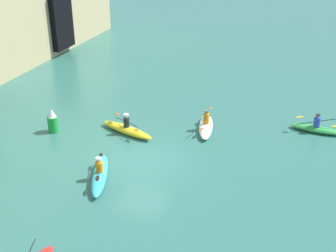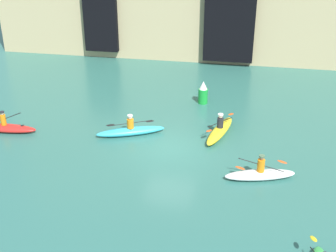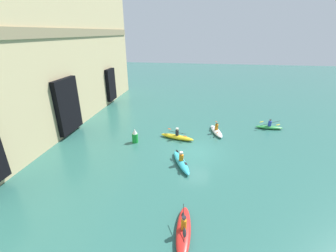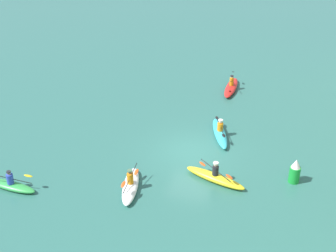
# 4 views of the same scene
# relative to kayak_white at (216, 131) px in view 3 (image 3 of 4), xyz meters

# --- Properties ---
(ground_plane) EXTENTS (120.00, 120.00, 0.00)m
(ground_plane) POSITION_rel_kayak_white_xyz_m (-4.35, 1.91, -0.23)
(ground_plane) COLOR #2D665B
(cliff_bluff) EXTENTS (36.87, 5.68, 15.27)m
(cliff_bluff) POSITION_rel_kayak_white_xyz_m (-1.49, 17.61, 7.36)
(cliff_bluff) COLOR tan
(cliff_bluff) RESTS_ON ground
(kayak_white) EXTENTS (3.23, 1.57, 1.17)m
(kayak_white) POSITION_rel_kayak_white_xyz_m (0.00, 0.00, 0.00)
(kayak_white) COLOR white
(kayak_white) RESTS_ON ground
(kayak_red) EXTENTS (3.46, 0.88, 1.17)m
(kayak_red) POSITION_rel_kayak_white_xyz_m (-13.23, 2.23, -0.01)
(kayak_red) COLOR red
(kayak_red) RESTS_ON ground
(kayak_cyan) EXTENTS (3.54, 2.01, 1.13)m
(kayak_cyan) POSITION_rel_kayak_white_xyz_m (-6.61, 3.02, 0.01)
(kayak_cyan) COLOR #33B2C6
(kayak_cyan) RESTS_ON ground
(kayak_green) EXTENTS (0.79, 2.83, 1.07)m
(kayak_green) POSITION_rel_kayak_white_xyz_m (1.98, -5.73, -0.01)
(kayak_green) COLOR green
(kayak_green) RESTS_ON ground
(kayak_yellow) EXTENTS (1.52, 3.47, 1.17)m
(kayak_yellow) POSITION_rel_kayak_white_xyz_m (-2.07, 3.88, 0.02)
(kayak_yellow) COLOR yellow
(kayak_yellow) RESTS_ON ground
(marker_buoy) EXTENTS (0.56, 0.56, 1.38)m
(marker_buoy) POSITION_rel_kayak_white_xyz_m (-3.39, 7.75, 0.41)
(marker_buoy) COLOR green
(marker_buoy) RESTS_ON ground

